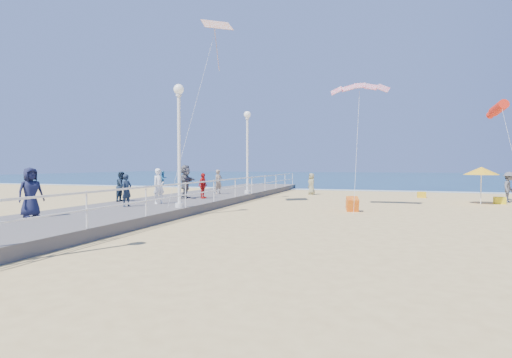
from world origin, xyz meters
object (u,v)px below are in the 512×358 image
(lamp_post_mid, at_px, (179,132))
(beach_chair_left, at_px, (422,195))
(toddler_held, at_px, (163,178))
(spectator_3, at_px, (203,186))
(beach_walker_a, at_px, (509,187))
(beach_chair_right, at_px, (500,200))
(spectator_4, at_px, (31,192))
(beach_umbrella, at_px, (481,171))
(spectator_5, at_px, (186,182))
(box_kite, at_px, (352,205))
(lamp_post_far, at_px, (247,143))
(spectator_6, at_px, (218,182))
(beach_walker_c, at_px, (312,184))
(spectator_0, at_px, (127,190))
(spectator_7, at_px, (122,186))
(woman_holding_toddler, at_px, (159,186))

(lamp_post_mid, height_order, beach_chair_left, lamp_post_mid)
(toddler_held, distance_m, spectator_3, 3.36)
(beach_walker_a, distance_m, beach_chair_right, 1.50)
(spectator_4, bearing_deg, beach_umbrella, -28.44)
(spectator_5, distance_m, beach_chair_right, 18.01)
(beach_walker_a, xyz_separation_m, beach_chair_right, (-0.73, -1.09, -0.72))
(lamp_post_mid, xyz_separation_m, beach_umbrella, (13.72, 10.19, -1.75))
(lamp_post_mid, relative_size, toddler_held, 7.47)
(spectator_5, bearing_deg, box_kite, -98.74)
(beach_walker_a, distance_m, box_kite, 11.43)
(lamp_post_far, relative_size, beach_chair_right, 9.67)
(toddler_held, height_order, beach_umbrella, beach_umbrella)
(spectator_5, bearing_deg, spectator_6, -14.78)
(lamp_post_far, bearing_deg, beach_walker_c, 59.99)
(spectator_0, xyz_separation_m, spectator_7, (-1.86, 2.17, 0.03))
(beach_walker_c, bearing_deg, box_kite, -12.41)
(lamp_post_mid, distance_m, spectator_6, 8.48)
(woman_holding_toddler, bearing_deg, lamp_post_mid, -101.34)
(lamp_post_far, height_order, beach_chair_left, lamp_post_far)
(spectator_3, height_order, beach_walker_c, spectator_3)
(woman_holding_toddler, relative_size, spectator_0, 1.17)
(box_kite, height_order, beach_chair_right, box_kite)
(spectator_4, height_order, beach_chair_right, spectator_4)
(toddler_held, bearing_deg, beach_chair_left, -21.60)
(lamp_post_far, height_order, beach_walker_a, lamp_post_far)
(beach_walker_a, bearing_deg, beach_chair_right, 171.76)
(lamp_post_far, distance_m, beach_umbrella, 13.88)
(spectator_4, height_order, box_kite, spectator_4)
(spectator_5, xyz_separation_m, beach_chair_right, (16.83, 6.31, -1.13))
(beach_walker_c, height_order, beach_chair_left, beach_walker_c)
(beach_walker_a, xyz_separation_m, beach_chair_left, (-4.63, 2.34, -0.72))
(spectator_3, bearing_deg, spectator_6, 12.55)
(spectator_6, bearing_deg, spectator_4, -164.16)
(spectator_3, distance_m, spectator_4, 9.39)
(beach_umbrella, bearing_deg, lamp_post_far, -175.05)
(beach_chair_left, bearing_deg, box_kite, -111.43)
(beach_walker_a, xyz_separation_m, beach_umbrella, (-1.81, -1.62, 0.99))
(beach_chair_right, bearing_deg, toddler_held, -150.09)
(spectator_6, distance_m, box_kite, 9.41)
(spectator_4, bearing_deg, box_kite, -29.10)
(lamp_post_far, bearing_deg, box_kite, -34.33)
(toddler_held, distance_m, spectator_5, 3.15)
(spectator_6, distance_m, beach_umbrella, 15.48)
(woman_holding_toddler, xyz_separation_m, spectator_0, (-0.68, -1.55, -0.12))
(spectator_4, bearing_deg, beach_chair_right, -29.17)
(toddler_held, xyz_separation_m, beach_chair_right, (16.37, 9.41, -1.41))
(toddler_held, relative_size, spectator_5, 0.38)
(spectator_3, height_order, spectator_7, spectator_7)
(spectator_4, bearing_deg, lamp_post_mid, -16.06)
(spectator_5, relative_size, box_kite, 3.09)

